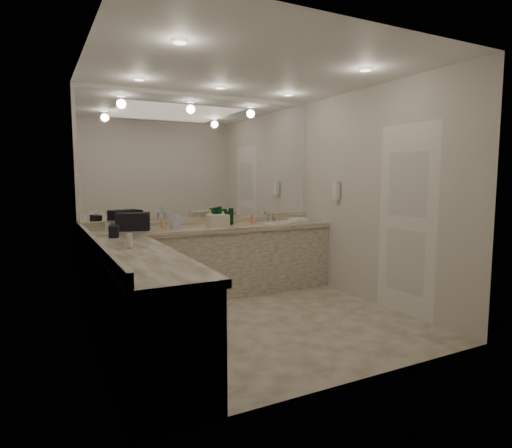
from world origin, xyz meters
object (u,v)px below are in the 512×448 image
soap_bottle_a (172,221)px  wall_phone (336,190)px  black_toiletry_bag (133,221)px  cream_cosmetic_case (218,221)px  hand_towel (299,220)px  soap_bottle_b (177,220)px  sink (278,223)px  soap_bottle_c (223,218)px

soap_bottle_a → wall_phone: bearing=-14.3°
black_toiletry_bag → soap_bottle_a: bearing=-1.4°
black_toiletry_bag → cream_cosmetic_case: size_ratio=1.44×
hand_towel → soap_bottle_b: size_ratio=1.17×
soap_bottle_b → sink: bearing=1.6°
wall_phone → black_toiletry_bag: bearing=167.9°
black_toiletry_bag → soap_bottle_a: 0.46m
soap_bottle_b → soap_bottle_c: (0.66, 0.10, -0.02)m
black_toiletry_bag → hand_towel: 2.32m
sink → cream_cosmetic_case: (-0.91, -0.05, 0.08)m
soap_bottle_a → hand_towel: bearing=-0.3°
cream_cosmetic_case → soap_bottle_a: size_ratio=1.43×
hand_towel → wall_phone: bearing=-65.7°
wall_phone → soap_bottle_b: 2.13m
sink → black_toiletry_bag: size_ratio=1.17×
soap_bottle_a → soap_bottle_b: 0.09m
hand_towel → soap_bottle_a: 1.86m
hand_towel → soap_bottle_a: soap_bottle_a is taller
black_toiletry_bag → sink: bearing=-1.4°
wall_phone → cream_cosmetic_case: 1.63m
soap_bottle_c → soap_bottle_b: bearing=-171.5°
soap_bottle_a → soap_bottle_b: (0.04, -0.08, 0.02)m
cream_cosmetic_case → soap_bottle_b: soap_bottle_b is taller
wall_phone → soap_bottle_b: bearing=167.4°
black_toiletry_bag → soap_bottle_b: bearing=-10.0°
soap_bottle_a → cream_cosmetic_case: bearing=-8.2°
wall_phone → hand_towel: bearing=114.3°
cream_cosmetic_case → soap_bottle_b: (-0.54, 0.01, 0.03)m
soap_bottle_b → soap_bottle_c: size_ratio=1.23×
black_toiletry_bag → soap_bottle_b: size_ratio=1.70×
soap_bottle_b → cream_cosmetic_case: bearing=-0.7°
sink → black_toiletry_bag: 1.96m
soap_bottle_a → soap_bottle_c: 0.69m
cream_cosmetic_case → soap_bottle_c: size_ratio=1.46×
soap_bottle_c → black_toiletry_bag: bearing=-179.5°
wall_phone → soap_bottle_c: bearing=158.3°
soap_bottle_c → cream_cosmetic_case: bearing=-137.8°
sink → soap_bottle_b: size_ratio=2.00×
cream_cosmetic_case → hand_towel: (1.28, 0.07, -0.05)m
black_toiletry_bag → cream_cosmetic_case: black_toiletry_bag is taller
wall_phone → soap_bottle_a: wall_phone is taller
soap_bottle_c → soap_bottle_a: bearing=-178.3°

